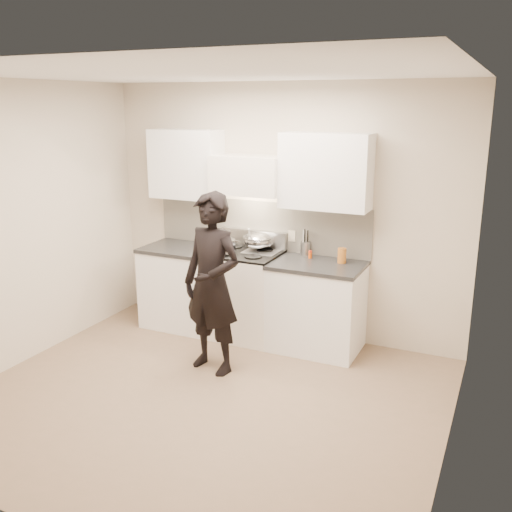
# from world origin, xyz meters

# --- Properties ---
(ground_plane) EXTENTS (4.00, 4.00, 0.00)m
(ground_plane) POSITION_xyz_m (0.00, 0.00, 0.00)
(ground_plane) COLOR #826750
(room_shell) EXTENTS (4.04, 3.54, 2.70)m
(room_shell) POSITION_xyz_m (-0.06, 0.37, 1.60)
(room_shell) COLOR beige
(room_shell) RESTS_ON ground
(stove) EXTENTS (0.76, 0.65, 0.96)m
(stove) POSITION_xyz_m (-0.30, 1.42, 0.47)
(stove) COLOR white
(stove) RESTS_ON ground
(counter_right) EXTENTS (0.92, 0.67, 0.92)m
(counter_right) POSITION_xyz_m (0.53, 1.43, 0.46)
(counter_right) COLOR white
(counter_right) RESTS_ON ground
(counter_left) EXTENTS (0.82, 0.67, 0.92)m
(counter_left) POSITION_xyz_m (-1.08, 1.43, 0.46)
(counter_left) COLOR white
(counter_left) RESTS_ON ground
(wok) EXTENTS (0.34, 0.41, 0.27)m
(wok) POSITION_xyz_m (-0.19, 1.57, 1.05)
(wok) COLOR #ACACB0
(wok) RESTS_ON stove
(stock_pot) EXTENTS (0.28, 0.27, 0.14)m
(stock_pot) POSITION_xyz_m (-0.44, 1.28, 1.03)
(stock_pot) COLOR #ACACB0
(stock_pot) RESTS_ON stove
(utensil_crock) EXTENTS (0.10, 0.10, 0.28)m
(utensil_crock) POSITION_xyz_m (0.31, 1.67, 1.01)
(utensil_crock) COLOR #ADADAD
(utensil_crock) RESTS_ON counter_right
(spice_jar) EXTENTS (0.04, 0.04, 0.08)m
(spice_jar) POSITION_xyz_m (0.40, 1.57, 0.96)
(spice_jar) COLOR #D14605
(spice_jar) RESTS_ON counter_right
(oil_glass) EXTENTS (0.09, 0.09, 0.15)m
(oil_glass) POSITION_xyz_m (0.74, 1.54, 1.00)
(oil_glass) COLOR #B66721
(oil_glass) RESTS_ON counter_right
(person) EXTENTS (0.70, 0.53, 1.71)m
(person) POSITION_xyz_m (-0.21, 0.56, 0.86)
(person) COLOR black
(person) RESTS_ON ground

